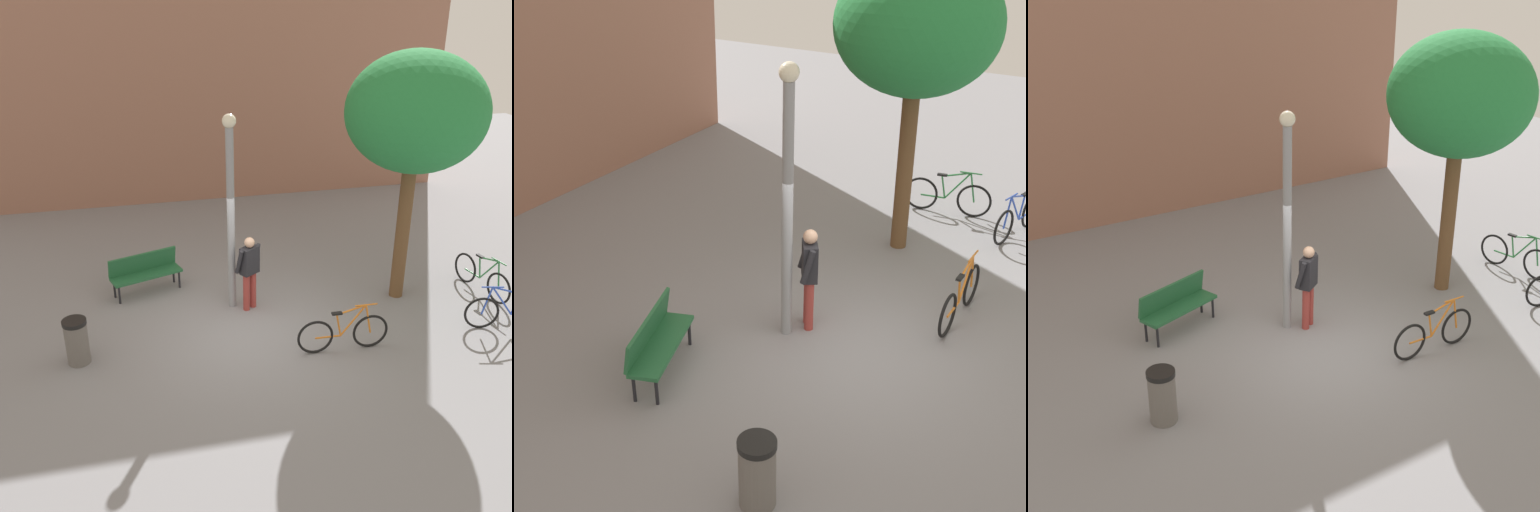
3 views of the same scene
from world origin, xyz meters
TOP-DOWN VIEW (x-y plane):
  - ground_plane at (0.00, 0.00)m, footprint 36.00×36.00m
  - building_facade at (0.00, 9.07)m, footprint 16.36×2.00m
  - lamppost at (-0.21, 1.09)m, footprint 0.28×0.28m
  - person_by_lamppost at (0.13, 0.89)m, footprint 0.62×0.51m
  - park_bench at (-2.01, 2.18)m, footprint 1.67×0.96m
  - plaza_tree at (3.49, 0.71)m, footprint 2.83×2.83m
  - bicycle_orange at (1.53, -1.09)m, footprint 1.81×0.11m
  - bicycle_blue at (5.08, -1.11)m, footprint 1.77×0.48m
  - bicycle_green at (5.43, 0.41)m, footprint 0.31×1.80m
  - trash_bin at (-3.41, -0.35)m, footprint 0.45×0.45m

SIDE VIEW (x-z plane):
  - ground_plane at x=0.00m, z-range 0.00..0.00m
  - bicycle_orange at x=1.53m, z-range -0.10..0.87m
  - bicycle_blue at x=5.08m, z-range -0.10..0.87m
  - bicycle_green at x=5.43m, z-range -0.10..0.87m
  - trash_bin at x=-3.41m, z-range 0.00..0.90m
  - park_bench at x=-2.01m, z-range 0.08..1.01m
  - person_by_lamppost at x=0.13m, z-range 0.13..1.80m
  - lamppost at x=-0.21m, z-range 0.24..4.42m
  - plaza_tree at x=3.49m, z-range 1.42..6.75m
  - building_facade at x=0.00m, z-range 0.00..9.26m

